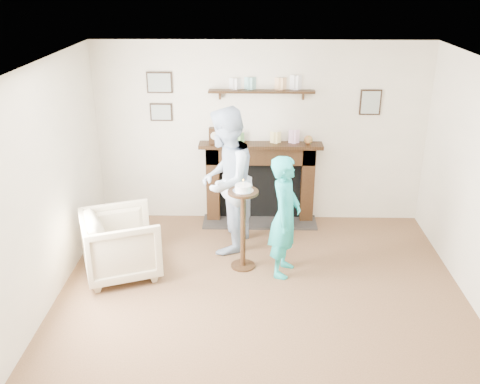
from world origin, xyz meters
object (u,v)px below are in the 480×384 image
man (226,247)px  pedestal_table (243,214)px  woman (283,272)px  armchair (124,272)px

man → pedestal_table: (0.23, -0.48, 0.70)m
man → woman: (0.71, -0.60, 0.00)m
armchair → pedestal_table: 1.59m
pedestal_table → woman: bearing=-13.4°
man → pedestal_table: size_ratio=1.62×
armchair → pedestal_table: pedestal_table is taller
armchair → man: 1.36m
armchair → woman: bearing=-109.1°
woman → pedestal_table: bearing=92.3°
armchair → man: size_ratio=0.46×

